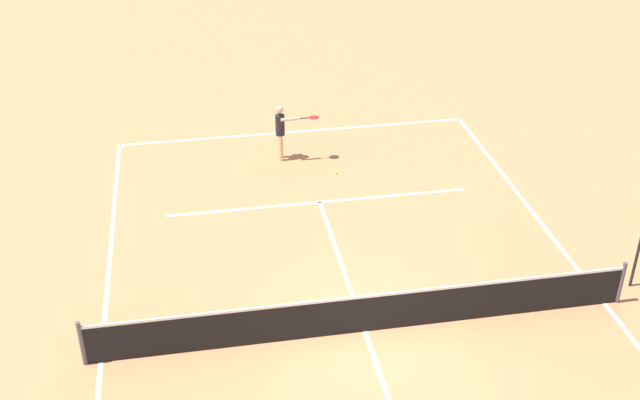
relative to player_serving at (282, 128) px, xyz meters
name	(u,v)px	position (x,y,z in m)	size (l,w,h in m)	color
ground_plane	(365,331)	(-0.65, 8.28, -1.03)	(60.00, 60.00, 0.00)	#D37A4C
court_lines	(365,331)	(-0.65, 8.28, -1.03)	(11.17, 20.26, 0.01)	white
tennis_net	(366,313)	(-0.65, 8.28, -0.54)	(11.77, 0.10, 1.07)	#4C4C51
player_serving	(282,128)	(0.00, 0.00, 0.00)	(1.28, 0.55, 1.73)	#D8A884
tennis_ball	(336,173)	(-1.40, 1.21, -1.00)	(0.07, 0.07, 0.07)	#CCE033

